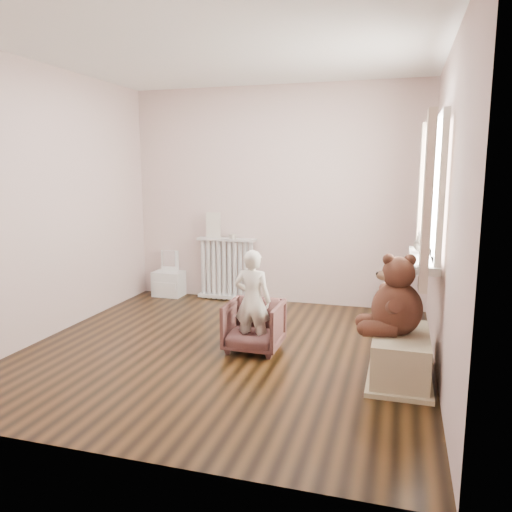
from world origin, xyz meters
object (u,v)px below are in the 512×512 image
(toy_bench, at_px, (400,354))
(toy_vanity, at_px, (169,275))
(radiator, at_px, (227,269))
(teddy_bear, at_px, (398,296))
(armchair, at_px, (254,326))
(child, at_px, (252,300))
(plush_cat, at_px, (422,242))

(toy_bench, bearing_deg, toy_vanity, 147.30)
(radiator, xyz_separation_m, toy_vanity, (-0.79, -0.03, -0.11))
(teddy_bear, bearing_deg, toy_vanity, 137.51)
(radiator, xyz_separation_m, teddy_bear, (2.07, -1.90, 0.28))
(armchair, relative_size, child, 0.55)
(toy_vanity, distance_m, toy_bench, 3.45)
(toy_vanity, relative_size, plush_cat, 2.52)
(armchair, xyz_separation_m, child, (0.00, -0.05, 0.25))
(toy_bench, bearing_deg, radiator, 138.12)
(armchair, distance_m, toy_bench, 1.31)
(toy_vanity, xyz_separation_m, teddy_bear, (2.86, -1.87, 0.40))
(child, distance_m, toy_bench, 1.33)
(child, bearing_deg, radiator, -63.19)
(armchair, xyz_separation_m, plush_cat, (1.42, 0.38, 0.77))
(toy_vanity, bearing_deg, toy_bench, -32.70)
(child, height_order, toy_bench, child)
(radiator, height_order, armchair, radiator)
(toy_vanity, distance_m, child, 2.31)
(toy_vanity, distance_m, plush_cat, 3.35)
(teddy_bear, bearing_deg, armchair, 157.51)
(radiator, xyz_separation_m, toy_bench, (2.11, -1.89, -0.19))
(radiator, bearing_deg, child, -63.35)
(radiator, height_order, child, child)
(toy_vanity, relative_size, armchair, 1.17)
(child, bearing_deg, armchair, -89.84)
(toy_vanity, height_order, child, child)
(toy_vanity, relative_size, teddy_bear, 0.96)
(radiator, distance_m, teddy_bear, 2.82)
(toy_bench, height_order, teddy_bear, teddy_bear)
(armchair, bearing_deg, child, -89.84)
(child, relative_size, toy_bench, 1.16)
(armchair, bearing_deg, toy_vanity, 135.93)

